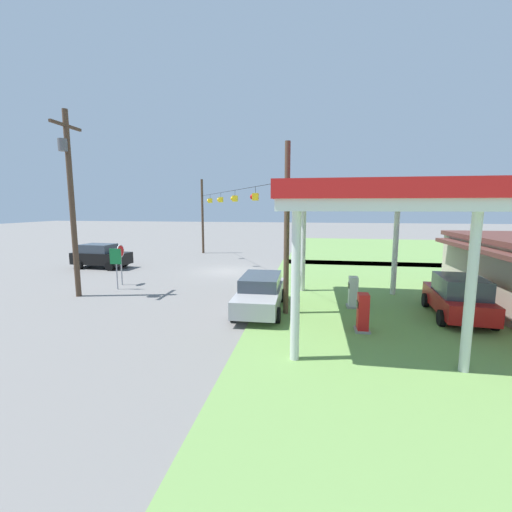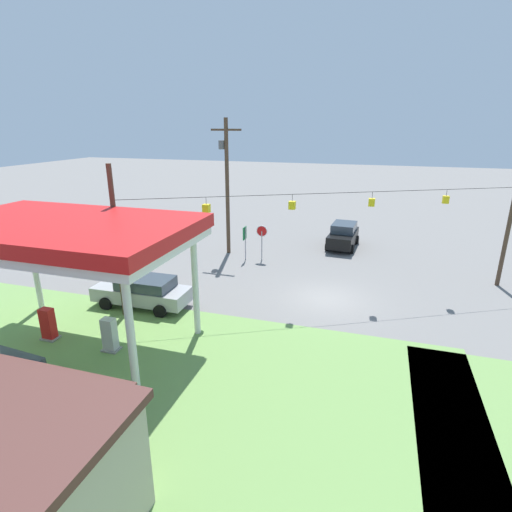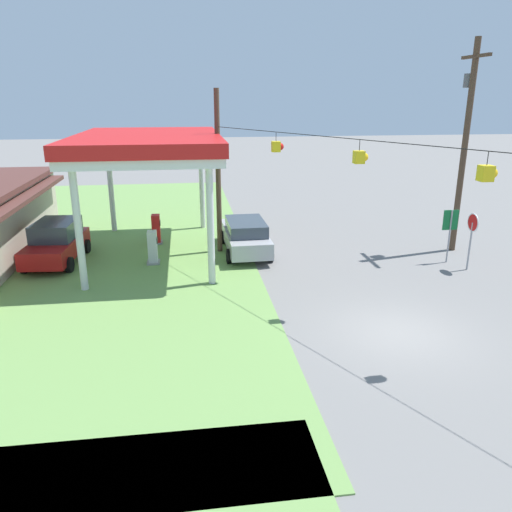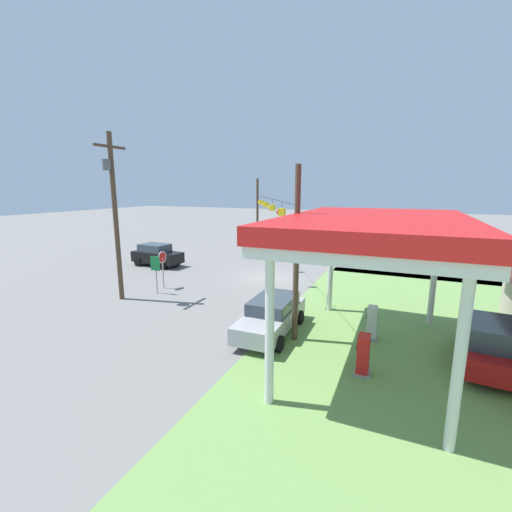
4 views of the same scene
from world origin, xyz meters
TOP-DOWN VIEW (x-y plane):
  - ground_plane at (0.00, 0.00)m, footprint 160.00×160.00m
  - grass_verge_opposite_corner at (-16.00, 16.00)m, footprint 24.00×24.00m
  - gas_station_canopy at (9.67, 8.08)m, footprint 10.36×6.32m
  - fuel_pump_near at (8.07, 8.08)m, footprint 0.71×0.56m
  - fuel_pump_far at (11.28, 8.08)m, footprint 0.71×0.56m
  - car_at_pumps_front at (9.17, 3.80)m, footprint 5.11×2.17m
  - car_at_pumps_rear at (8.92, 12.36)m, footprint 4.54×2.39m
  - car_on_crossroad at (0.14, -10.23)m, footprint 2.34×4.49m
  - stop_sign_roadside at (5.35, -5.41)m, footprint 0.80×0.08m
  - route_sign at (6.49, -5.05)m, footprint 0.10×0.70m
  - utility_pole_main at (8.25, -6.27)m, footprint 2.20×0.44m
  - signal_span_gantry at (0.00, -0.01)m, footprint 19.25×10.24m

SIDE VIEW (x-z plane):
  - ground_plane at x=0.00m, z-range 0.00..0.00m
  - grass_verge_opposite_corner at x=-16.00m, z-range 0.00..0.04m
  - fuel_pump_near at x=8.07m, z-range -0.04..1.47m
  - fuel_pump_far at x=11.28m, z-range -0.04..1.47m
  - car_at_pumps_front at x=9.17m, z-range 0.05..1.68m
  - car_at_pumps_rear at x=8.92m, z-range 0.02..1.88m
  - car_on_crossroad at x=0.14m, z-range 0.03..1.91m
  - route_sign at x=6.49m, z-range 0.51..2.91m
  - stop_sign_roadside at x=5.35m, z-range 0.56..3.06m
  - signal_span_gantry at x=0.00m, z-range 0.37..7.89m
  - gas_station_canopy at x=9.67m, z-range 2.27..7.83m
  - utility_pole_main at x=8.25m, z-range 0.57..10.21m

